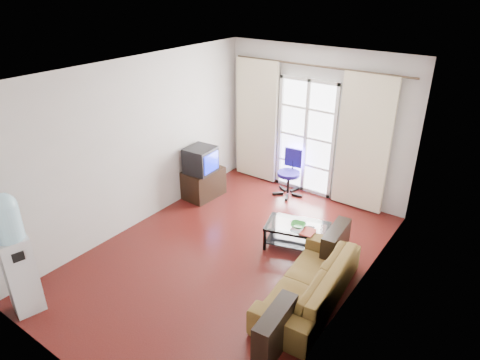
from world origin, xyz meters
name	(u,v)px	position (x,y,z in m)	size (l,w,h in m)	color
floor	(229,255)	(0.00, 0.00, 0.00)	(5.20, 5.20, 0.00)	#511713
ceiling	(227,72)	(0.00, 0.00, 2.70)	(5.20, 5.20, 0.00)	white
wall_back	(316,124)	(0.00, 2.60, 1.35)	(3.60, 0.02, 2.70)	beige
wall_front	(55,270)	(0.00, -2.60, 1.35)	(3.60, 0.02, 2.70)	beige
wall_left	(137,145)	(-1.80, 0.00, 1.35)	(0.02, 5.20, 2.70)	beige
wall_right	(355,212)	(1.80, 0.00, 1.35)	(0.02, 5.20, 2.70)	beige
french_door	(306,137)	(-0.15, 2.54, 1.07)	(1.16, 0.06, 2.15)	white
curtain_rod	(318,66)	(0.00, 2.50, 2.38)	(0.04, 0.04, 3.30)	#4C3F2D
curtain_left	(256,121)	(-1.20, 2.48, 1.20)	(0.90, 0.07, 2.35)	beige
curtain_right	(363,144)	(0.95, 2.48, 1.20)	(0.90, 0.07, 2.35)	beige
radiator	(349,188)	(0.80, 2.50, 0.33)	(0.64, 0.12, 0.64)	gray
sofa	(309,281)	(1.39, -0.16, 0.28)	(0.90, 1.95, 0.55)	brown
coffee_table	(297,233)	(0.70, 0.78, 0.25)	(1.05, 0.78, 0.38)	silver
bowl	(298,225)	(0.72, 0.74, 0.41)	(0.27, 0.27, 0.06)	#348F41
book	(302,230)	(0.83, 0.68, 0.39)	(0.19, 0.25, 0.02)	#A81D14
remote	(309,227)	(0.87, 0.82, 0.39)	(0.17, 0.05, 0.02)	black
tv_stand	(204,183)	(-1.53, 1.23, 0.27)	(0.49, 0.73, 0.54)	black
crt_tv	(200,160)	(-1.53, 1.15, 0.77)	(0.54, 0.53, 0.46)	black
task_chair	(289,181)	(-0.28, 2.24, 0.26)	(0.65, 0.65, 0.86)	black
water_cooler	(15,252)	(-1.36, -2.35, 0.84)	(0.40, 0.40, 1.61)	silver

